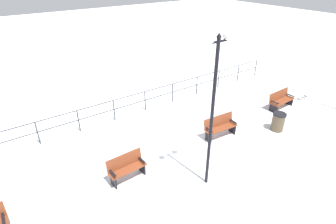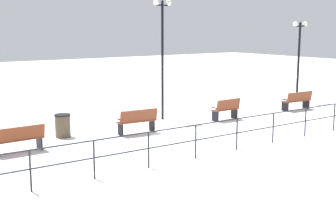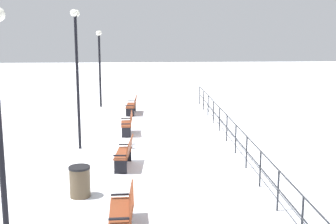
{
  "view_description": "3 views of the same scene",
  "coord_description": "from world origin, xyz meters",
  "views": [
    {
      "loc": [
        6.88,
        -5.35,
        6.74
      ],
      "look_at": [
        -1.38,
        0.47,
        1.18
      ],
      "focal_mm": 29.07,
      "sensor_mm": 36.0,
      "label": 1
    },
    {
      "loc": [
        -15.05,
        11.45,
        4.04
      ],
      "look_at": [
        -0.99,
        1.54,
        0.91
      ],
      "focal_mm": 50.49,
      "sensor_mm": 36.0,
      "label": 2
    },
    {
      "loc": [
        -0.6,
        16.6,
        4.62
      ],
      "look_at": [
        -1.55,
        0.08,
        1.41
      ],
      "focal_mm": 48.23,
      "sensor_mm": 36.0,
      "label": 3
    }
  ],
  "objects": [
    {
      "name": "bench_fourth",
      "position": [
        -0.15,
        6.84,
        0.46
      ],
      "size": [
        0.61,
        1.62,
        0.9
      ],
      "rotation": [
        0.0,
        0.0,
        0.03
      ],
      "color": "brown",
      "rests_on": "ground"
    },
    {
      "name": "trash_bin",
      "position": [
        1.12,
        4.81,
        0.43
      ],
      "size": [
        0.59,
        0.59,
        0.86
      ],
      "color": "brown",
      "rests_on": "ground"
    },
    {
      "name": "lamppost_middle",
      "position": [
        1.78,
        -0.12,
        3.53
      ],
      "size": [
        0.26,
        0.88,
        5.16
      ],
      "color": "black",
      "rests_on": "ground"
    },
    {
      "name": "lamppost_near",
      "position": [
        1.78,
        -9.05,
        2.94
      ],
      "size": [
        0.26,
        1.04,
        4.3
      ],
      "color": "black",
      "rests_on": "ground"
    },
    {
      "name": "bench_nearest",
      "position": [
        -0.08,
        -6.84,
        0.48
      ],
      "size": [
        0.61,
        1.69,
        0.92
      ],
      "rotation": [
        0.0,
        0.0,
        -0.05
      ],
      "color": "brown",
      "rests_on": "ground"
    },
    {
      "name": "bench_third",
      "position": [
        -0.02,
        2.29,
        0.51
      ],
      "size": [
        0.62,
        1.58,
        0.96
      ],
      "rotation": [
        0.0,
        0.0,
        -0.08
      ],
      "color": "brown",
      "rests_on": "ground"
    },
    {
      "name": "ground_plane",
      "position": [
        0.0,
        0.0,
        0.0
      ],
      "size": [
        80.0,
        80.0,
        0.0
      ],
      "primitive_type": "plane",
      "color": "white",
      "rests_on": "ground"
    },
    {
      "name": "bench_second",
      "position": [
        0.03,
        -2.28,
        0.49
      ],
      "size": [
        0.54,
        1.37,
        0.95
      ],
      "rotation": [
        0.0,
        0.0,
        0.04
      ],
      "color": "brown",
      "rests_on": "ground"
    },
    {
      "name": "waterfront_railing",
      "position": [
        -3.97,
        -0.0,
        0.72
      ],
      "size": [
        0.05,
        19.09,
        1.08
      ],
      "color": "#26282D",
      "rests_on": "ground"
    }
  ]
}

